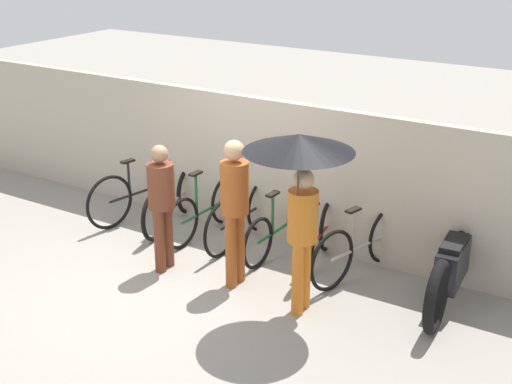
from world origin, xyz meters
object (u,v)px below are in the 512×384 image
Objects in this scene: parked_bicycle_2 at (205,209)px; pedestrian_trailing at (300,170)px; parked_bicycle_3 at (243,215)px; pedestrian_center at (235,202)px; parked_bicycle_6 at (361,245)px; parked_bicycle_5 at (317,238)px; parked_bicycle_4 at (280,227)px; parked_bicycle_1 at (173,200)px; motorcycle at (452,267)px; pedestrian_leading at (162,199)px; parked_bicycle_0 at (141,191)px.

pedestrian_trailing is (2.06, -1.18, 1.28)m from parked_bicycle_2.
parked_bicycle_3 is at bearing -44.00° from pedestrian_trailing.
parked_bicycle_3 is 1.31m from pedestrian_center.
pedestrian_trailing is at bearing -174.96° from parked_bicycle_6.
parked_bicycle_2 is 0.98× the size of parked_bicycle_3.
parked_bicycle_4 is at bearing 72.01° from parked_bicycle_5.
pedestrian_trailing reaches higher than parked_bicycle_3.
parked_bicycle_1 is at bearing 88.75° from parked_bicycle_2.
motorcycle is at bearing -91.89° from parked_bicycle_4.
parked_bicycle_3 is 1.69m from parked_bicycle_6.
parked_bicycle_3 is at bearing 103.34° from parked_bicycle_6.
parked_bicycle_1 is 1.07× the size of pedestrian_leading.
pedestrian_leading is at bearing 160.78° from parked_bicycle_3.
parked_bicycle_4 is 2.02m from pedestrian_trailing.
parked_bicycle_5 is at bearing -97.14° from parked_bicycle_4.
pedestrian_trailing reaches higher than pedestrian_center.
parked_bicycle_4 is (2.25, 0.05, -0.05)m from parked_bicycle_0.
parked_bicycle_3 is 1.31m from pedestrian_leading.
parked_bicycle_2 is at bearing -34.23° from pedestrian_trailing.
parked_bicycle_2 is at bearing 95.60° from parked_bicycle_3.
parked_bicycle_1 is 0.56m from parked_bicycle_2.
parked_bicycle_2 is at bearing 94.30° from parked_bicycle_4.
pedestrian_trailing is (3.18, -1.19, 1.25)m from parked_bicycle_0.
parked_bicycle_2 is at bearing -86.03° from pedestrian_leading.
parked_bicycle_5 is 1.04× the size of pedestrian_leading.
motorcycle is at bearing -143.37° from pedestrian_trailing.
parked_bicycle_4 is 1.08× the size of pedestrian_leading.
parked_bicycle_5 is (1.69, -0.01, -0.00)m from parked_bicycle_2.
parked_bicycle_1 is at bearing 79.30° from parked_bicycle_5.
parked_bicycle_6 is at bearing -156.89° from pedestrian_leading.
parked_bicycle_5 is (2.81, -0.02, -0.04)m from parked_bicycle_0.
pedestrian_leading is (-0.95, -1.15, 0.56)m from parked_bicycle_4.
parked_bicycle_0 is 1.69m from parked_bicycle_3.
parked_bicycle_0 is 1.06× the size of parked_bicycle_3.
pedestrian_center is at bearing 106.76° from motorcycle.
parked_bicycle_0 is 1.77m from pedestrian_leading.
parked_bicycle_5 is at bearing -149.85° from pedestrian_leading.
pedestrian_trailing is (0.93, -1.24, 1.29)m from parked_bicycle_4.
parked_bicycle_2 is at bearing -41.84° from pedestrian_center.
pedestrian_trailing is at bearing 172.11° from pedestrian_leading.
parked_bicycle_0 is at bearing -24.64° from pedestrian_center.
parked_bicycle_1 is 3.92m from motorcycle.
parked_bicycle_5 is 1.77m from pedestrian_trailing.
parked_bicycle_0 is 0.56m from parked_bicycle_1.
pedestrian_leading is at bearing 141.13° from parked_bicycle_4.
parked_bicycle_1 is at bearing 91.83° from parked_bicycle_3.
pedestrian_center is at bearing -102.78° from parked_bicycle_0.
pedestrian_trailing is at bearing 164.51° from pedestrian_center.
parked_bicycle_2 is (0.56, -0.02, -0.00)m from parked_bicycle_1.
parked_bicycle_4 is at bearing -92.43° from pedestrian_center.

